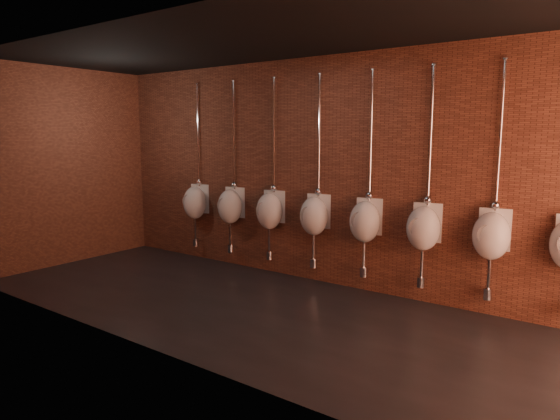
{
  "coord_description": "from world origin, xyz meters",
  "views": [
    {
      "loc": [
        3.39,
        -4.57,
        2.13
      ],
      "look_at": [
        -0.58,
        0.9,
        1.1
      ],
      "focal_mm": 32.0,
      "sensor_mm": 36.0,
      "label": 1
    }
  ],
  "objects": [
    {
      "name": "room_shell",
      "position": [
        0.0,
        0.0,
        2.01
      ],
      "size": [
        8.54,
        3.04,
        3.22
      ],
      "color": "black",
      "rests_on": "ground"
    },
    {
      "name": "urinal_2",
      "position": [
        -1.1,
        1.35,
        1.0
      ],
      "size": [
        0.48,
        0.44,
        2.72
      ],
      "color": "white",
      "rests_on": "ground"
    },
    {
      "name": "urinal_5",
      "position": [
        1.28,
        1.35,
        1.0
      ],
      "size": [
        0.48,
        0.44,
        2.72
      ],
      "color": "white",
      "rests_on": "ground"
    },
    {
      "name": "urinal_3",
      "position": [
        -0.31,
        1.35,
        1.0
      ],
      "size": [
        0.48,
        0.44,
        2.72
      ],
      "color": "white",
      "rests_on": "ground"
    },
    {
      "name": "urinal_6",
      "position": [
        2.07,
        1.35,
        1.0
      ],
      "size": [
        0.48,
        0.44,
        2.72
      ],
      "color": "white",
      "rests_on": "ground"
    },
    {
      "name": "urinal_4",
      "position": [
        0.48,
        1.35,
        1.0
      ],
      "size": [
        0.48,
        0.44,
        2.72
      ],
      "color": "white",
      "rests_on": "ground"
    },
    {
      "name": "urinal_1",
      "position": [
        -1.89,
        1.35,
        1.0
      ],
      "size": [
        0.48,
        0.44,
        2.72
      ],
      "color": "white",
      "rests_on": "ground"
    },
    {
      "name": "urinal_0",
      "position": [
        -2.69,
        1.35,
        1.0
      ],
      "size": [
        0.48,
        0.44,
        2.72
      ],
      "color": "white",
      "rests_on": "ground"
    },
    {
      "name": "ground",
      "position": [
        0.0,
        0.0,
        0.0
      ],
      "size": [
        8.5,
        8.5,
        0.0
      ],
      "primitive_type": "plane",
      "color": "black",
      "rests_on": "ground"
    }
  ]
}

